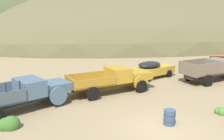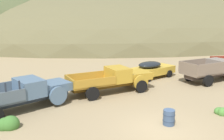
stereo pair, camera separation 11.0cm
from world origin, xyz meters
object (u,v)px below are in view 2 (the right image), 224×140
object	(u,v)px
truck_mustard	(117,79)
car_faded_yellow	(153,69)
truck_primer_gray	(218,69)
oil_drum_spare	(169,117)
truck_chalk_blue	(27,93)

from	to	relation	value
truck_mustard	car_faded_yellow	xyz separation A→B (m)	(4.95, 2.77, -0.18)
truck_primer_gray	oil_drum_spare	xyz separation A→B (m)	(-9.71, -6.28, -0.60)
truck_chalk_blue	oil_drum_spare	bearing A→B (deg)	-57.72
truck_mustard	truck_primer_gray	distance (m)	9.78
truck_chalk_blue	oil_drum_spare	distance (m)	8.78
truck_mustard	truck_primer_gray	xyz separation A→B (m)	(9.78, -0.40, 0.02)
truck_chalk_blue	car_faded_yellow	distance (m)	12.20
truck_chalk_blue	truck_mustard	size ratio (longest dim) A/B	1.01
truck_mustard	truck_primer_gray	bearing A→B (deg)	-6.20
oil_drum_spare	truck_primer_gray	bearing A→B (deg)	32.87
truck_primer_gray	truck_chalk_blue	bearing A→B (deg)	177.00
oil_drum_spare	car_faded_yellow	bearing A→B (deg)	62.65
truck_primer_gray	oil_drum_spare	bearing A→B (deg)	-152.36
truck_chalk_blue	truck_primer_gray	distance (m)	16.44
car_faded_yellow	truck_primer_gray	world-z (taller)	truck_primer_gray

